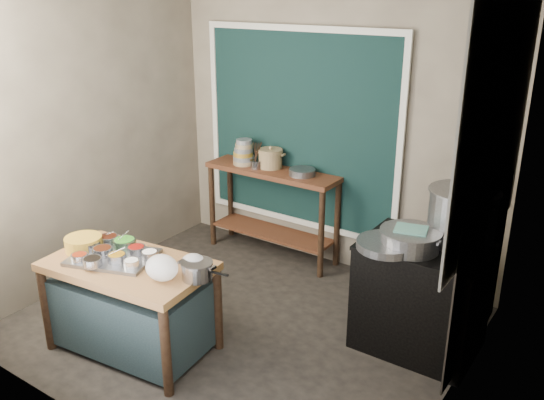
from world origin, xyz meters
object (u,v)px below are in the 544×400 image
Objects in this scene: stove_block at (420,298)px; utensil_cup at (257,164)px; condiment_tray at (113,257)px; yellow_basin at (84,243)px; saucepan at (197,270)px; steamer at (410,240)px; prep_table at (132,306)px; back_counter at (272,213)px; stock_pot at (462,216)px; ceramic_crock at (270,159)px.

stove_block is 2.23m from utensil_cup.
condiment_tray is 0.31m from yellow_basin.
saucepan reaches higher than stove_block.
condiment_tray is 2.24m from steamer.
saucepan reaches higher than condiment_tray.
prep_table is 0.86× the size of back_counter.
condiment_tray is 1.16× the size of stock_pot.
condiment_tray is 2.65m from stock_pot.
stock_pot is (2.01, 1.50, 0.71)m from prep_table.
back_counter is at bearing 154.62° from steamer.
steamer is at bearing -25.79° from ceramic_crock.
ceramic_crock reaches higher than steamer.
utensil_cup reaches higher than steamer.
steamer is at bearing -128.25° from stock_pot.
back_counter is 5.02× the size of yellow_basin.
saucepan is at bearing -66.16° from utensil_cup.
yellow_basin is 1.11× the size of ceramic_crock.
condiment_tray is (-1.97, -1.31, 0.34)m from stove_block.
prep_table is 2.61m from stock_pot.
stove_block is 2.18m from ceramic_crock.
utensil_cup is 2.29m from stock_pot.
steamer reaches higher than yellow_basin.
ceramic_crock reaches higher than prep_table.
stock_pot reaches higher than stove_block.
condiment_tray is at bearing -148.10° from steamer.
saucepan is 2.00m from stock_pot.
condiment_tray is at bearing -146.28° from stove_block.
ceramic_crock is (-1.95, 0.77, 0.61)m from stove_block.
yellow_basin is 2.14m from ceramic_crock.
stock_pot is at bearing 30.68° from prep_table.
utensil_cup is at bearing 161.84° from stove_block.
saucepan is 2.04m from utensil_cup.
stove_block is at bearing 60.91° from steamer.
condiment_tray is at bearing 179.31° from saucepan.
back_counter is 2.07m from condiment_tray.
utensil_cup is at bearing 103.36° from saucepan.
back_counter is 2.06m from saucepan.
ceramic_crock is (-0.72, 1.96, 0.22)m from saucepan.
condiment_tray is 2.15× the size of yellow_basin.
steamer is at bearing 28.57° from yellow_basin.
stock_pot is (2.16, 1.51, 0.33)m from condiment_tray.
saucepan is at bearing -69.82° from ceramic_crock.
stove_block is 3.12× the size of yellow_basin.
yellow_basin is at bearing 177.61° from saucepan.
yellow_basin is 0.54× the size of stock_pot.
ceramic_crock is (-0.12, 2.07, 0.66)m from prep_table.
yellow_basin is at bearing -149.63° from stove_block.
ceramic_crock is at bearing 154.21° from steamer.
back_counter is 6.16× the size of saucepan.
utensil_cup is at bearing 167.99° from stock_pot.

